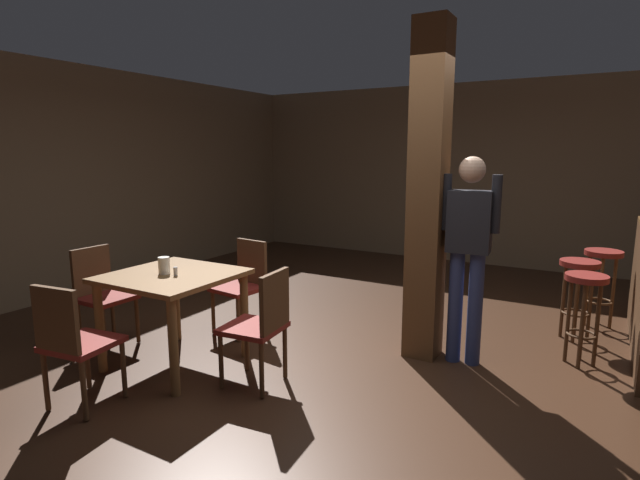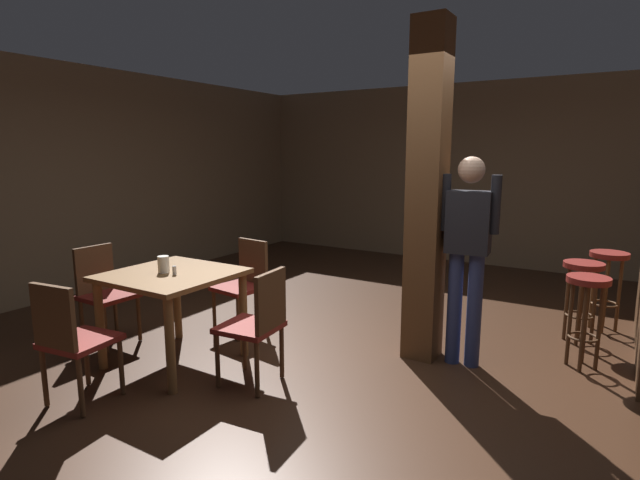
{
  "view_description": "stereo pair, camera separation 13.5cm",
  "coord_description": "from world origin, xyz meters",
  "px_view_note": "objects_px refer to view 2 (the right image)",
  "views": [
    {
      "loc": [
        1.68,
        -3.52,
        1.76
      ],
      "look_at": [
        -0.57,
        0.4,
        0.95
      ],
      "focal_mm": 28.0,
      "sensor_mm": 36.0,
      "label": 1
    },
    {
      "loc": [
        1.8,
        -3.45,
        1.76
      ],
      "look_at": [
        -0.57,
        0.4,
        0.95
      ],
      "focal_mm": 28.0,
      "sensor_mm": 36.0,
      "label": 2
    }
  ],
  "objects_px": {
    "chair_north": "(245,281)",
    "salt_shaker": "(174,270)",
    "chair_south": "(71,337)",
    "chair_east": "(258,321)",
    "dining_table": "(172,288)",
    "bar_stool_near": "(587,301)",
    "bar_stool_mid": "(582,283)",
    "bar_stool_far": "(608,272)",
    "chair_west": "(103,289)",
    "napkin_cup": "(163,264)",
    "standing_person": "(468,246)"
  },
  "relations": [
    {
      "from": "bar_stool_near",
      "to": "chair_north",
      "type": "bearing_deg",
      "value": -165.16
    },
    {
      "from": "chair_east",
      "to": "chair_south",
      "type": "distance_m",
      "value": 1.28
    },
    {
      "from": "chair_west",
      "to": "bar_stool_far",
      "type": "relative_size",
      "value": 1.13
    },
    {
      "from": "salt_shaker",
      "to": "bar_stool_mid",
      "type": "distance_m",
      "value": 3.63
    },
    {
      "from": "chair_south",
      "to": "salt_shaker",
      "type": "bearing_deg",
      "value": 83.14
    },
    {
      "from": "dining_table",
      "to": "chair_east",
      "type": "distance_m",
      "value": 0.88
    },
    {
      "from": "chair_east",
      "to": "napkin_cup",
      "type": "bearing_deg",
      "value": -175.7
    },
    {
      "from": "chair_north",
      "to": "bar_stool_near",
      "type": "distance_m",
      "value": 3.02
    },
    {
      "from": "chair_east",
      "to": "standing_person",
      "type": "bearing_deg",
      "value": 44.8
    },
    {
      "from": "chair_west",
      "to": "bar_stool_far",
      "type": "bearing_deg",
      "value": 35.38
    },
    {
      "from": "chair_west",
      "to": "chair_south",
      "type": "xyz_separation_m",
      "value": [
        0.88,
        -0.87,
        0.0
      ]
    },
    {
      "from": "chair_south",
      "to": "napkin_cup",
      "type": "xyz_separation_m",
      "value": [
        -0.03,
        0.85,
        0.34
      ]
    },
    {
      "from": "standing_person",
      "to": "bar_stool_mid",
      "type": "bearing_deg",
      "value": 53.62
    },
    {
      "from": "bar_stool_near",
      "to": "bar_stool_mid",
      "type": "xyz_separation_m",
      "value": [
        -0.08,
        0.61,
        0.0
      ]
    },
    {
      "from": "chair_north",
      "to": "salt_shaker",
      "type": "xyz_separation_m",
      "value": [
        0.07,
        -0.94,
        0.31
      ]
    },
    {
      "from": "chair_north",
      "to": "chair_south",
      "type": "xyz_separation_m",
      "value": [
        -0.03,
        -1.79,
        0.0
      ]
    },
    {
      "from": "chair_north",
      "to": "chair_south",
      "type": "height_order",
      "value": "same"
    },
    {
      "from": "napkin_cup",
      "to": "bar_stool_mid",
      "type": "xyz_separation_m",
      "value": [
        2.91,
        2.33,
        -0.28
      ]
    },
    {
      "from": "bar_stool_mid",
      "to": "salt_shaker",
      "type": "bearing_deg",
      "value": -140.02
    },
    {
      "from": "napkin_cup",
      "to": "bar_stool_near",
      "type": "height_order",
      "value": "napkin_cup"
    },
    {
      "from": "chair_west",
      "to": "dining_table",
      "type": "bearing_deg",
      "value": 1.15
    },
    {
      "from": "napkin_cup",
      "to": "standing_person",
      "type": "distance_m",
      "value": 2.48
    },
    {
      "from": "chair_east",
      "to": "dining_table",
      "type": "bearing_deg",
      "value": -177.83
    },
    {
      "from": "chair_east",
      "to": "salt_shaker",
      "type": "xyz_separation_m",
      "value": [
        -0.79,
        -0.07,
        0.31
      ]
    },
    {
      "from": "chair_south",
      "to": "salt_shaker",
      "type": "relative_size",
      "value": 12.54
    },
    {
      "from": "chair_north",
      "to": "salt_shaker",
      "type": "relative_size",
      "value": 12.54
    },
    {
      "from": "napkin_cup",
      "to": "bar_stool_near",
      "type": "bearing_deg",
      "value": 29.89
    },
    {
      "from": "chair_west",
      "to": "napkin_cup",
      "type": "distance_m",
      "value": 0.92
    },
    {
      "from": "chair_east",
      "to": "bar_stool_far",
      "type": "bearing_deg",
      "value": 51.7
    },
    {
      "from": "chair_east",
      "to": "chair_south",
      "type": "xyz_separation_m",
      "value": [
        -0.89,
        -0.92,
        0.0
      ]
    },
    {
      "from": "chair_west",
      "to": "chair_south",
      "type": "relative_size",
      "value": 1.0
    },
    {
      "from": "chair_west",
      "to": "napkin_cup",
      "type": "bearing_deg",
      "value": -1.21
    },
    {
      "from": "chair_east",
      "to": "bar_stool_near",
      "type": "xyz_separation_m",
      "value": [
        2.06,
        1.64,
        0.06
      ]
    },
    {
      "from": "dining_table",
      "to": "chair_east",
      "type": "relative_size",
      "value": 1.07
    },
    {
      "from": "chair_north",
      "to": "bar_stool_far",
      "type": "bearing_deg",
      "value": 31.8
    },
    {
      "from": "chair_north",
      "to": "bar_stool_mid",
      "type": "height_order",
      "value": "chair_north"
    },
    {
      "from": "napkin_cup",
      "to": "standing_person",
      "type": "height_order",
      "value": "standing_person"
    },
    {
      "from": "dining_table",
      "to": "bar_stool_far",
      "type": "xyz_separation_m",
      "value": [
        3.04,
        2.78,
        -0.06
      ]
    },
    {
      "from": "chair_north",
      "to": "salt_shaker",
      "type": "bearing_deg",
      "value": -85.84
    },
    {
      "from": "napkin_cup",
      "to": "chair_west",
      "type": "bearing_deg",
      "value": 178.79
    },
    {
      "from": "napkin_cup",
      "to": "salt_shaker",
      "type": "bearing_deg",
      "value": -0.91
    },
    {
      "from": "chair_north",
      "to": "bar_stool_far",
      "type": "xyz_separation_m",
      "value": [
        3.03,
        1.88,
        0.08
      ]
    },
    {
      "from": "dining_table",
      "to": "standing_person",
      "type": "height_order",
      "value": "standing_person"
    },
    {
      "from": "chair_west",
      "to": "bar_stool_mid",
      "type": "bearing_deg",
      "value": 31.56
    },
    {
      "from": "chair_north",
      "to": "bar_stool_far",
      "type": "relative_size",
      "value": 1.13
    },
    {
      "from": "chair_south",
      "to": "napkin_cup",
      "type": "bearing_deg",
      "value": 91.74
    },
    {
      "from": "bar_stool_mid",
      "to": "chair_east",
      "type": "bearing_deg",
      "value": -131.35
    },
    {
      "from": "chair_east",
      "to": "salt_shaker",
      "type": "relative_size",
      "value": 12.54
    },
    {
      "from": "dining_table",
      "to": "bar_stool_near",
      "type": "bearing_deg",
      "value": 29.77
    },
    {
      "from": "chair_north",
      "to": "bar_stool_far",
      "type": "height_order",
      "value": "chair_north"
    }
  ]
}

